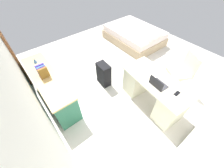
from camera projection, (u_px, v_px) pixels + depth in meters
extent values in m
plane|color=beige|center=(126.00, 71.00, 3.96)|extent=(5.67, 5.67, 0.00)
cube|color=silver|center=(12.00, 69.00, 1.94)|extent=(4.36, 0.10, 2.76)
cube|color=brown|center=(6.00, 42.00, 3.09)|extent=(0.88, 0.05, 2.04)
cube|color=beige|center=(157.00, 81.00, 2.72)|extent=(1.49, 0.79, 0.04)
cube|color=beige|center=(171.00, 108.00, 2.71)|extent=(0.45, 0.63, 0.69)
cube|color=beige|center=(138.00, 79.00, 3.26)|extent=(0.45, 0.63, 0.69)
cylinder|color=black|center=(173.00, 85.00, 3.56)|extent=(0.52, 0.52, 0.04)
cylinder|color=black|center=(175.00, 80.00, 3.42)|extent=(0.06, 0.06, 0.42)
cube|color=beige|center=(179.00, 73.00, 3.24)|extent=(0.62, 0.62, 0.08)
cube|color=beige|center=(191.00, 63.00, 3.07)|extent=(0.42, 0.26, 0.44)
cube|color=#28664C|center=(51.00, 89.00, 3.06)|extent=(1.76, 0.44, 0.68)
cube|color=tan|center=(46.00, 77.00, 2.79)|extent=(1.80, 0.48, 0.04)
cube|color=#225641|center=(71.00, 99.00, 3.06)|extent=(0.67, 0.01, 0.24)
cube|color=#225641|center=(56.00, 79.00, 3.48)|extent=(0.67, 0.01, 0.24)
cube|color=tan|center=(134.00, 38.00, 4.96)|extent=(1.92, 1.43, 0.28)
cube|color=silver|center=(134.00, 31.00, 4.78)|extent=(1.86, 1.37, 0.20)
cube|color=white|center=(150.00, 35.00, 4.32)|extent=(0.49, 0.69, 0.10)
cube|color=black|center=(104.00, 74.00, 3.43)|extent=(0.37, 0.24, 0.60)
cube|color=#333338|center=(159.00, 85.00, 2.62)|extent=(0.33, 0.25, 0.02)
cube|color=black|center=(156.00, 83.00, 2.50)|extent=(0.31, 0.04, 0.19)
ellipsoid|color=white|center=(149.00, 76.00, 2.76)|extent=(0.07, 0.10, 0.03)
cube|color=black|center=(177.00, 93.00, 2.48)|extent=(0.07, 0.14, 0.01)
cube|color=brown|center=(44.00, 73.00, 2.67)|extent=(0.04, 0.17, 0.23)
cube|color=#5C2652|center=(43.00, 72.00, 2.69)|extent=(0.04, 0.17, 0.22)
cube|color=#3763AE|center=(43.00, 71.00, 2.71)|extent=(0.02, 0.17, 0.23)
cube|color=#34428E|center=(42.00, 70.00, 2.74)|extent=(0.03, 0.17, 0.21)
cube|color=#5748BF|center=(41.00, 69.00, 2.75)|extent=(0.04, 0.17, 0.23)
cube|color=#612E7C|center=(41.00, 68.00, 2.78)|extent=(0.03, 0.17, 0.20)
cone|color=#4C7FBF|center=(35.00, 61.00, 3.03)|extent=(0.08, 0.08, 0.11)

